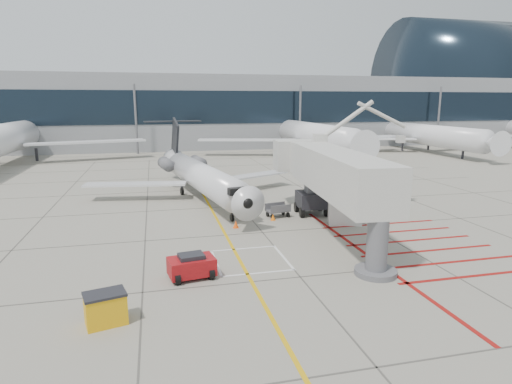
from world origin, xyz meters
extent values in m
plane|color=gray|center=(0.00, 0.00, 0.00)|extent=(260.00, 260.00, 0.00)
cone|color=#FB520D|center=(-1.61, 5.57, 0.28)|extent=(0.40, 0.40, 0.56)
cone|color=orange|center=(1.57, 6.90, 0.25)|extent=(0.36, 0.36, 0.49)
cube|color=gray|center=(10.00, 70.00, 7.00)|extent=(180.00, 28.00, 14.00)
cube|color=black|center=(10.00, 55.95, 8.00)|extent=(180.00, 0.10, 6.00)
camera|label=1|loc=(-7.10, -23.85, 8.98)|focal=30.00mm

